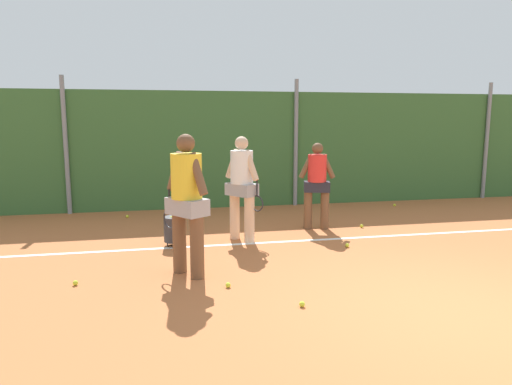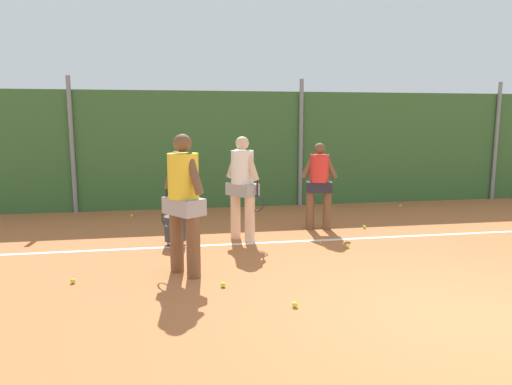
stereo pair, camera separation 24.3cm
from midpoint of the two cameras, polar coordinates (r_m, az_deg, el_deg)
ground_plane at (r=7.31m, az=16.27°, el=-8.21°), size 28.27×28.27×0.00m
hedge_fence_backdrop at (r=11.62m, az=5.87°, el=5.32°), size 18.37×0.25×2.77m
fence_post_left at (r=11.21m, az=-21.04°, el=5.40°), size 0.10×0.10×3.06m
fence_post_center at (r=11.44m, az=6.12°, el=6.01°), size 0.10×0.10×3.06m
fence_post_right at (r=13.87m, az=27.78°, el=5.54°), size 0.10×0.10×3.06m
court_baseline_paint at (r=8.52m, az=12.18°, el=-5.57°), size 13.43×0.10×0.01m
player_foreground_near at (r=6.31m, az=-7.78°, el=-0.56°), size 0.62×0.69×1.92m
player_midcourt at (r=8.07m, az=-0.80°, el=1.20°), size 0.60×0.66×1.82m
player_backcourt_far at (r=8.99m, az=8.51°, el=1.37°), size 0.69×0.40×1.67m
ball_hopper at (r=7.97m, az=-9.03°, el=-4.36°), size 0.36×0.36×0.51m
tennis_ball_0 at (r=7.93m, az=12.01°, el=-6.45°), size 0.07×0.07×0.07m
tennis_ball_1 at (r=6.55m, az=-20.52°, el=-10.13°), size 0.07×0.07×0.07m
tennis_ball_2 at (r=11.87m, az=17.84°, el=-1.57°), size 0.07×0.07×0.07m
tennis_ball_3 at (r=9.37m, az=0.16°, el=-3.85°), size 0.07×0.07×0.07m
tennis_ball_4 at (r=9.38m, az=13.87°, el=-4.11°), size 0.07×0.07×0.07m
tennis_ball_5 at (r=10.49m, az=-14.36°, el=-2.75°), size 0.07×0.07×0.07m
tennis_ball_6 at (r=5.45m, az=6.09°, el=-13.51°), size 0.07×0.07×0.07m
tennis_ball_8 at (r=6.03m, az=-2.88°, el=-11.22°), size 0.07×0.07×0.07m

